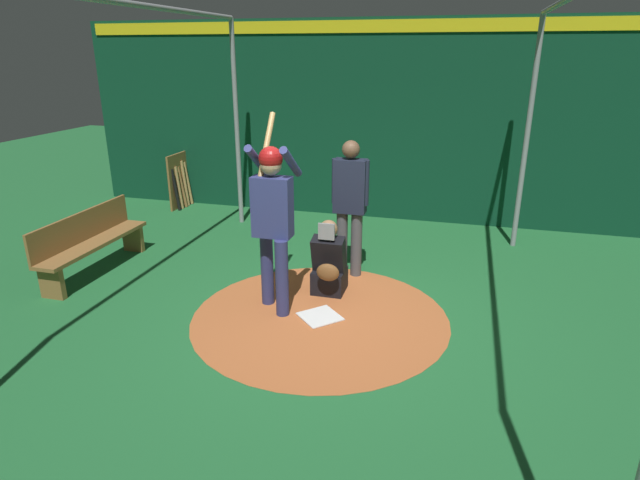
% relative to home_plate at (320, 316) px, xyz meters
% --- Properties ---
extents(ground_plane, '(27.26, 27.26, 0.00)m').
position_rel_home_plate_xyz_m(ground_plane, '(0.00, 0.00, -0.01)').
color(ground_plane, '#216633').
extents(dirt_circle, '(2.95, 2.95, 0.01)m').
position_rel_home_plate_xyz_m(dirt_circle, '(0.00, 0.00, -0.01)').
color(dirt_circle, '#B76033').
rests_on(dirt_circle, ground).
extents(home_plate, '(0.59, 0.59, 0.01)m').
position_rel_home_plate_xyz_m(home_plate, '(0.00, 0.00, 0.00)').
color(home_plate, white).
rests_on(home_plate, dirt_circle).
extents(batter, '(0.68, 0.49, 2.25)m').
position_rel_home_plate_xyz_m(batter, '(-0.09, -0.58, 1.19)').
color(batter, navy).
rests_on(batter, ground).
extents(catcher, '(0.58, 0.40, 0.97)m').
position_rel_home_plate_xyz_m(catcher, '(-0.67, -0.07, 0.37)').
color(catcher, black).
rests_on(catcher, ground).
extents(umpire, '(0.23, 0.49, 1.84)m').
position_rel_home_plate_xyz_m(umpire, '(-1.32, 0.05, 1.03)').
color(umpire, '#4C4C51').
rests_on(umpire, ground).
extents(back_wall, '(0.22, 11.26, 3.43)m').
position_rel_home_plate_xyz_m(back_wall, '(-4.13, 0.00, 1.72)').
color(back_wall, '#0C3D26').
rests_on(back_wall, ground).
extents(cage_frame, '(6.31, 4.71, 3.43)m').
position_rel_home_plate_xyz_m(cage_frame, '(0.00, 0.00, 2.39)').
color(cage_frame, gray).
rests_on(cage_frame, ground).
extents(bat_rack, '(1.06, 0.22, 1.05)m').
position_rel_home_plate_xyz_m(bat_rack, '(-3.89, -3.84, 0.48)').
color(bat_rack, olive).
rests_on(bat_rack, ground).
extents(bench, '(1.95, 0.36, 0.85)m').
position_rel_home_plate_xyz_m(bench, '(-0.47, -3.38, 0.44)').
color(bench, olive).
rests_on(bench, ground).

